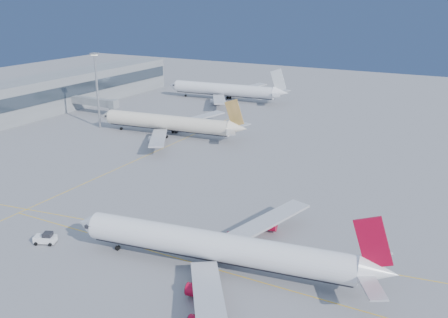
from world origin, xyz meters
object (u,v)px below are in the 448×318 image
airliner_virgin (222,248)px  pushback_tug (46,238)px  airliner_third (226,90)px  light_mast (97,84)px  airliner_etihad (170,123)px

airliner_virgin → pushback_tug: 37.78m
airliner_third → light_mast: light_mast is taller
airliner_etihad → airliner_third: 65.97m
airliner_virgin → light_mast: size_ratio=2.19×
airliner_virgin → pushback_tug: (-36.78, -7.91, -3.45)m
airliner_third → pushback_tug: (35.63, -145.08, -3.91)m
airliner_third → light_mast: 71.55m
airliner_etihad → pushback_tug: size_ratio=12.21×
airliner_etihad → light_mast: 32.63m
airliner_third → light_mast: (-18.23, -68.22, 11.54)m
airliner_etihad → airliner_third: bearing=94.3°
airliner_virgin → airliner_etihad: (-60.44, 72.30, 0.08)m
airliner_etihad → light_mast: bearing=-179.8°
airliner_virgin → light_mast: 114.51m
pushback_tug → airliner_etihad: bearing=84.2°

